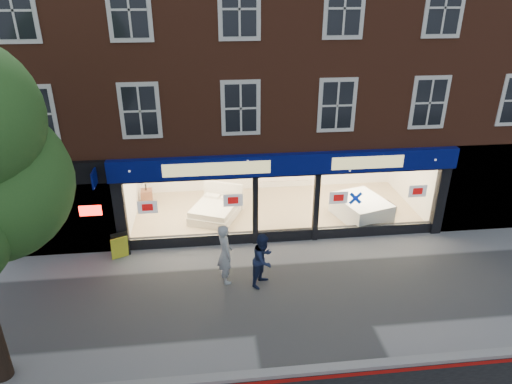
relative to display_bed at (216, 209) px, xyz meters
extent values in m
plane|color=gray|center=(2.35, -4.95, -0.40)|extent=(120.00, 120.00, 0.00)
cube|color=#8C0A07|center=(2.35, -8.05, -0.40)|extent=(60.00, 0.10, 0.01)
cube|color=gray|center=(2.35, -7.85, -0.34)|extent=(60.00, 0.25, 0.12)
cube|color=tan|center=(2.35, 0.30, -0.35)|extent=(11.00, 4.50, 0.10)
cube|color=brown|center=(2.35, 2.05, 6.25)|extent=(19.00, 8.00, 6.70)
cube|color=#060F61|center=(2.35, -2.07, 2.55)|extent=(11.40, 0.28, 0.70)
cube|color=black|center=(2.35, -1.87, -0.20)|extent=(11.00, 0.18, 0.40)
cube|color=black|center=(-3.15, -1.90, 0.90)|extent=(0.35, 0.30, 2.60)
cube|color=black|center=(7.85, -1.90, 0.90)|extent=(0.35, 0.30, 2.60)
cube|color=white|center=(-0.90, -1.95, 1.05)|extent=(4.20, 0.02, 2.10)
cube|color=white|center=(5.60, -1.95, 1.05)|extent=(4.20, 0.02, 2.10)
cube|color=white|center=(2.35, -1.70, 0.75)|extent=(1.80, 0.02, 2.10)
cube|color=silver|center=(2.35, 2.55, 0.90)|extent=(11.00, 0.20, 2.60)
cube|color=#FFEAC6|center=(2.35, 0.30, 2.20)|extent=(11.00, 4.50, 0.12)
cube|color=black|center=(-5.25, -1.65, 1.25)|extent=(3.80, 0.60, 3.30)
cube|color=#FF140C|center=(-4.05, -2.00, 1.20)|extent=(0.70, 0.04, 0.35)
cube|color=black|center=(9.85, -1.75, 1.25)|extent=(4.00, 0.40, 3.30)
cube|color=white|center=(-0.05, -0.12, -0.15)|extent=(2.11, 2.25, 0.31)
cube|color=white|center=(-0.05, -0.12, 0.12)|extent=(2.03, 2.16, 0.22)
cube|color=white|center=(0.33, 0.76, 0.23)|extent=(1.51, 0.75, 1.08)
cube|color=white|center=(-0.10, 0.60, 0.29)|extent=(0.65, 0.49, 0.11)
cube|color=white|center=(0.51, 0.34, 0.29)|extent=(0.65, 0.49, 0.11)
cube|color=brown|center=(-2.75, 1.55, -0.03)|extent=(0.48, 0.48, 0.55)
cube|color=white|center=(5.45, -0.74, -0.17)|extent=(2.09, 2.38, 0.26)
cube|color=white|center=(5.45, -0.74, 0.09)|extent=(2.09, 2.38, 0.26)
cube|color=white|center=(5.45, -0.74, 0.36)|extent=(2.09, 2.38, 0.26)
imported|color=black|center=(6.05, -0.48, -0.06)|extent=(1.78, 1.03, 0.49)
cube|color=yellow|center=(-3.21, -2.36, 0.02)|extent=(0.65, 0.55, 0.85)
imported|color=#A8ABB0|center=(0.16, -4.01, 0.55)|extent=(0.61, 0.79, 1.91)
imported|color=#172141|center=(1.27, -4.29, 0.44)|extent=(1.00, 1.04, 1.69)
camera|label=1|loc=(-0.22, -15.55, 7.90)|focal=32.00mm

